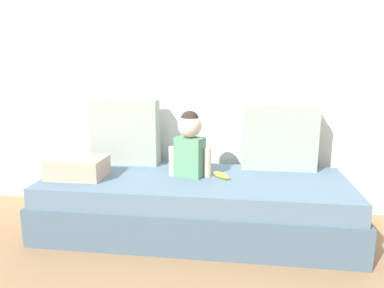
# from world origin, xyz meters

# --- Properties ---
(ground_plane) EXTENTS (12.00, 12.00, 0.00)m
(ground_plane) POSITION_xyz_m (0.00, 0.00, 0.00)
(ground_plane) COLOR #93704C
(back_wall) EXTENTS (5.46, 0.10, 2.32)m
(back_wall) POSITION_xyz_m (0.00, 0.55, 1.16)
(back_wall) COLOR white
(back_wall) RESTS_ON ground
(couch) EXTENTS (2.26, 0.83, 0.42)m
(couch) POSITION_xyz_m (0.00, 0.00, 0.21)
(couch) COLOR #495F70
(couch) RESTS_ON ground
(throw_pillow_left) EXTENTS (0.56, 0.16, 0.53)m
(throw_pillow_left) POSITION_xyz_m (-0.62, 0.32, 0.69)
(throw_pillow_left) COLOR #99A393
(throw_pillow_left) RESTS_ON couch
(throw_pillow_right) EXTENTS (0.57, 0.16, 0.51)m
(throw_pillow_right) POSITION_xyz_m (0.62, 0.32, 0.67)
(throw_pillow_right) COLOR #99A393
(throw_pillow_right) RESTS_ON couch
(toddler) EXTENTS (0.31, 0.19, 0.49)m
(toddler) POSITION_xyz_m (-0.04, 0.03, 0.68)
(toddler) COLOR #568E66
(toddler) RESTS_ON couch
(banana) EXTENTS (0.15, 0.15, 0.04)m
(banana) POSITION_xyz_m (0.19, 0.02, 0.44)
(banana) COLOR yellow
(banana) RESTS_ON couch
(folded_blanket) EXTENTS (0.40, 0.28, 0.15)m
(folded_blanket) POSITION_xyz_m (-0.85, -0.10, 0.49)
(folded_blanket) COLOR tan
(folded_blanket) RESTS_ON couch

